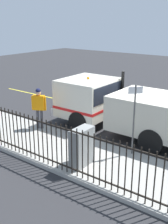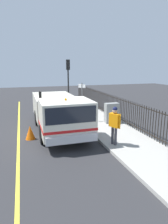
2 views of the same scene
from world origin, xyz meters
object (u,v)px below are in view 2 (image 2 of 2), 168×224
at_px(traffic_light_near, 68,74).
at_px(worker_standing, 115,122).
at_px(work_truck, 59,111).
at_px(utility_cabinet, 112,113).
at_px(street_sign, 82,98).
at_px(traffic_cone, 30,132).

bearing_deg(traffic_light_near, worker_standing, 94.79).
relative_size(work_truck, utility_cabinet, 5.46).
bearing_deg(worker_standing, traffic_light_near, -25.04).
distance_m(worker_standing, traffic_light_near, 9.09).
bearing_deg(work_truck, traffic_light_near, -108.17).
xyz_separation_m(worker_standing, utility_cabinet, (1.48, 3.44, -0.46)).
xyz_separation_m(worker_standing, traffic_light_near, (-0.09, 8.91, 1.82)).
relative_size(traffic_light_near, utility_cabinet, 3.23).
relative_size(work_truck, worker_standing, 3.88).
height_order(work_truck, street_sign, street_sign).
distance_m(utility_cabinet, traffic_cone, 5.31).
bearing_deg(street_sign, utility_cabinet, -29.37).
height_order(traffic_light_near, traffic_cone, traffic_light_near).
distance_m(worker_standing, street_sign, 4.43).
height_order(work_truck, utility_cabinet, work_truck).
distance_m(traffic_light_near, utility_cabinet, 6.13).
height_order(traffic_light_near, street_sign, traffic_light_near).
bearing_deg(worker_standing, utility_cabinet, -48.83).
relative_size(work_truck, street_sign, 2.75).
bearing_deg(worker_standing, work_truck, 7.98).
height_order(work_truck, worker_standing, work_truck).
height_order(traffic_light_near, utility_cabinet, traffic_light_near).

